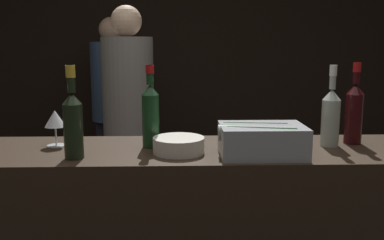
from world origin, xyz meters
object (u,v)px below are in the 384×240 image
(red_wine_bottle_tall, at_px, (354,111))
(person_in_hoodie, at_px, (129,113))
(white_wine_bottle, at_px, (331,115))
(person_blond_tee, at_px, (113,101))
(champagne_bottle, at_px, (73,121))
(red_wine_bottle_burgundy, at_px, (151,113))
(ice_bin_with_bottles, at_px, (261,138))
(wine_glass, at_px, (55,120))
(bowl_white, at_px, (179,145))

(red_wine_bottle_tall, xyz_separation_m, person_in_hoodie, (-1.13, 1.11, -0.19))
(white_wine_bottle, distance_m, person_blond_tee, 2.33)
(white_wine_bottle, distance_m, champagne_bottle, 1.09)
(red_wine_bottle_tall, bearing_deg, person_in_hoodie, 135.74)
(red_wine_bottle_burgundy, bearing_deg, person_in_hoodie, 101.42)
(ice_bin_with_bottles, distance_m, wine_glass, 0.89)
(wine_glass, height_order, person_blond_tee, person_blond_tee)
(ice_bin_with_bottles, xyz_separation_m, champagne_bottle, (-0.74, -0.02, 0.08))
(person_in_hoodie, height_order, person_blond_tee, person_in_hoodie)
(white_wine_bottle, bearing_deg, ice_bin_with_bottles, -155.21)
(ice_bin_with_bottles, xyz_separation_m, person_blond_tee, (-0.91, 2.11, -0.13))
(person_in_hoodie, bearing_deg, person_blond_tee, 126.06)
(wine_glass, xyz_separation_m, white_wine_bottle, (1.20, -0.03, 0.02))
(bowl_white, xyz_separation_m, person_blond_tee, (-0.58, 2.06, -0.10))
(champagne_bottle, relative_size, red_wine_bottle_burgundy, 1.02)
(ice_bin_with_bottles, bearing_deg, person_in_hoodie, 117.57)
(person_blond_tee, bearing_deg, wine_glass, -55.94)
(bowl_white, xyz_separation_m, champagne_bottle, (-0.41, -0.07, 0.12))
(bowl_white, bearing_deg, red_wine_bottle_tall, 10.64)
(bowl_white, height_order, champagne_bottle, champagne_bottle)
(person_blond_tee, bearing_deg, red_wine_bottle_burgundy, -44.00)
(ice_bin_with_bottles, height_order, red_wine_bottle_tall, red_wine_bottle_tall)
(wine_glass, height_order, red_wine_bottle_tall, red_wine_bottle_tall)
(white_wine_bottle, bearing_deg, wine_glass, 178.47)
(bowl_white, relative_size, person_in_hoodie, 0.13)
(ice_bin_with_bottles, xyz_separation_m, red_wine_bottle_burgundy, (-0.45, 0.15, 0.08))
(red_wine_bottle_burgundy, bearing_deg, bowl_white, -40.85)
(red_wine_bottle_tall, height_order, white_wine_bottle, red_wine_bottle_tall)
(bowl_white, relative_size, wine_glass, 1.34)
(red_wine_bottle_tall, relative_size, person_in_hoodie, 0.22)
(white_wine_bottle, distance_m, red_wine_bottle_burgundy, 0.78)
(red_wine_bottle_burgundy, distance_m, person_blond_tee, 2.02)
(red_wine_bottle_tall, bearing_deg, white_wine_bottle, -159.74)
(red_wine_bottle_burgundy, relative_size, person_blond_tee, 0.22)
(wine_glass, bearing_deg, bowl_white, -14.06)
(person_in_hoodie, relative_size, person_blond_tee, 1.02)
(bowl_white, height_order, person_in_hoodie, person_in_hoodie)
(wine_glass, distance_m, red_wine_bottle_tall, 1.32)
(person_blond_tee, bearing_deg, person_in_hoodie, -41.40)
(red_wine_bottle_tall, distance_m, champagne_bottle, 1.21)
(ice_bin_with_bottles, bearing_deg, red_wine_bottle_tall, 23.62)
(ice_bin_with_bottles, height_order, champagne_bottle, champagne_bottle)
(ice_bin_with_bottles, relative_size, person_in_hoodie, 0.21)
(white_wine_bottle, relative_size, champagne_bottle, 0.97)
(champagne_bottle, relative_size, person_in_hoodie, 0.22)
(ice_bin_with_bottles, bearing_deg, bowl_white, 171.14)
(white_wine_bottle, distance_m, person_in_hoodie, 1.54)
(champagne_bottle, height_order, person_in_hoodie, person_in_hoodie)
(wine_glass, distance_m, person_blond_tee, 1.94)
(red_wine_bottle_tall, relative_size, red_wine_bottle_burgundy, 1.02)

